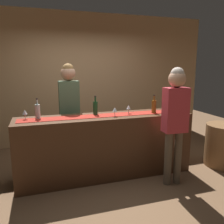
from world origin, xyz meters
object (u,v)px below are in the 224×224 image
object	(u,v)px
wine_bottle_clear	(38,111)
wine_glass_mid_counter	(129,107)
customer_sipping	(175,114)
wine_bottle_amber	(154,106)
wine_glass_near_customer	(25,112)
wine_bottle_green	(95,108)
wine_glass_far_end	(115,110)
bartender	(69,103)

from	to	relation	value
wine_bottle_clear	wine_glass_mid_counter	distance (m)	1.40
wine_bottle_clear	customer_sipping	xyz separation A→B (m)	(1.88, -0.67, -0.02)
wine_bottle_amber	wine_glass_near_customer	world-z (taller)	wine_bottle_amber
wine_bottle_clear	wine_bottle_green	distance (m)	0.87
wine_bottle_amber	customer_sipping	distance (m)	0.53
wine_glass_far_end	wine_glass_near_customer	bearing A→B (deg)	171.61
wine_bottle_clear	customer_sipping	size ratio (longest dim) A/B	0.17
wine_bottle_clear	bartender	distance (m)	0.72
wine_bottle_clear	customer_sipping	world-z (taller)	customer_sipping
wine_bottle_green	wine_glass_far_end	xyz separation A→B (m)	(0.25, -0.21, -0.01)
wine_glass_mid_counter	bartender	xyz separation A→B (m)	(-0.87, 0.57, 0.03)
wine_glass_far_end	bartender	xyz separation A→B (m)	(-0.60, 0.69, 0.03)
wine_glass_mid_counter	bartender	bearing A→B (deg)	146.84
wine_glass_near_customer	wine_glass_far_end	xyz separation A→B (m)	(1.30, -0.19, 0.00)
bartender	wine_bottle_green	bearing A→B (deg)	126.90
wine_bottle_green	bartender	size ratio (longest dim) A/B	0.17
wine_bottle_clear	wine_bottle_amber	distance (m)	1.82
customer_sipping	wine_glass_mid_counter	bearing A→B (deg)	133.06
wine_bottle_clear	wine_glass_near_customer	xyz separation A→B (m)	(-0.18, -0.01, -0.01)
wine_glass_near_customer	customer_sipping	world-z (taller)	customer_sipping
wine_bottle_amber	bartender	bearing A→B (deg)	153.62
wine_bottle_green	wine_glass_far_end	size ratio (longest dim) A/B	2.10
customer_sipping	wine_bottle_green	bearing A→B (deg)	149.87
wine_glass_far_end	customer_sipping	world-z (taller)	customer_sipping
wine_glass_near_customer	bartender	size ratio (longest dim) A/B	0.08
wine_bottle_green	wine_glass_mid_counter	world-z (taller)	wine_bottle_green
wine_glass_mid_counter	customer_sipping	bearing A→B (deg)	-50.92
bartender	customer_sipping	distance (m)	1.79
bartender	wine_bottle_amber	bearing A→B (deg)	154.78
customer_sipping	wine_bottle_amber	bearing A→B (deg)	101.15
customer_sipping	wine_glass_far_end	bearing A→B (deg)	152.13
wine_bottle_amber	customer_sipping	xyz separation A→B (m)	(0.07, -0.52, -0.02)
wine_bottle_green	wine_glass_far_end	distance (m)	0.33
wine_glass_near_customer	wine_glass_mid_counter	bearing A→B (deg)	-2.47
wine_bottle_clear	wine_glass_near_customer	distance (m)	0.18
wine_glass_mid_counter	wine_glass_far_end	world-z (taller)	same
wine_glass_near_customer	wine_glass_far_end	size ratio (longest dim) A/B	1.00
wine_bottle_amber	wine_glass_near_customer	bearing A→B (deg)	176.05
wine_glass_mid_counter	customer_sipping	world-z (taller)	customer_sipping
bartender	wine_glass_far_end	bearing A→B (deg)	131.90
wine_bottle_clear	wine_glass_far_end	world-z (taller)	wine_bottle_clear
wine_glass_near_customer	customer_sipping	xyz separation A→B (m)	(2.05, -0.66, -0.02)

